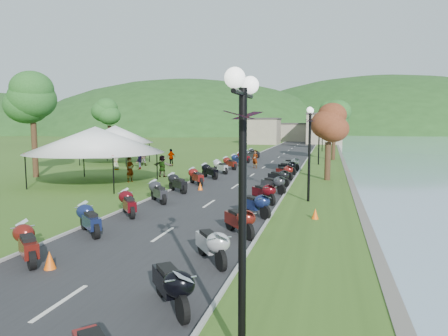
% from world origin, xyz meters
% --- Properties ---
extents(road, '(7.00, 120.00, 0.02)m').
position_xyz_m(road, '(0.00, 40.00, 0.01)').
color(road, '#29292B').
rests_on(road, ground).
extents(hills_backdrop, '(360.00, 120.00, 76.00)m').
position_xyz_m(hills_backdrop, '(0.00, 200.00, 0.00)').
color(hills_backdrop, '#285621').
rests_on(hills_backdrop, ground).
extents(far_building, '(18.00, 16.00, 5.00)m').
position_xyz_m(far_building, '(-2.00, 85.00, 2.50)').
color(far_building, gray).
rests_on(far_building, ground).
extents(moto_row_left, '(2.60, 50.23, 1.10)m').
position_xyz_m(moto_row_left, '(-2.80, 20.49, 0.55)').
color(moto_row_left, '#331411').
rests_on(moto_row_left, ground).
extents(moto_row_right, '(2.60, 33.76, 1.10)m').
position_xyz_m(moto_row_right, '(2.71, 16.98, 0.55)').
color(moto_row_right, '#331411').
rests_on(moto_row_right, ground).
extents(streetlamp_near, '(1.40, 1.40, 5.00)m').
position_xyz_m(streetlamp_near, '(4.61, 2.86, 2.50)').
color(streetlamp_near, black).
rests_on(streetlamp_near, ground).
extents(vendor_tent_main, '(6.26, 6.26, 4.00)m').
position_xyz_m(vendor_tent_main, '(-9.56, 20.64, 2.00)').
color(vendor_tent_main, white).
rests_on(vendor_tent_main, ground).
extents(vendor_tent_side, '(5.20, 5.20, 4.00)m').
position_xyz_m(vendor_tent_side, '(-15.60, 33.72, 2.00)').
color(vendor_tent_side, white).
rests_on(vendor_tent_side, ground).
extents(tree_park_left, '(3.49, 3.49, 9.69)m').
position_xyz_m(tree_park_left, '(-16.33, 22.71, 4.85)').
color(tree_park_left, '#2F6F29').
rests_on(tree_park_left, ground).
extents(tree_lakeside, '(2.32, 2.32, 6.43)m').
position_xyz_m(tree_lakeside, '(5.94, 26.69, 3.22)').
color(tree_lakeside, '#2F6F29').
rests_on(tree_lakeside, ground).
extents(pedestrian_a, '(0.69, 0.79, 1.81)m').
position_xyz_m(pedestrian_a, '(-7.80, 22.13, 0.00)').
color(pedestrian_a, slate).
rests_on(pedestrian_a, ground).
extents(pedestrian_b, '(0.89, 0.52, 1.78)m').
position_xyz_m(pedestrian_b, '(-11.97, 32.70, 0.00)').
color(pedestrian_b, slate).
rests_on(pedestrian_b, ground).
extents(pedestrian_c, '(0.79, 1.34, 1.95)m').
position_xyz_m(pedestrian_c, '(-10.88, 29.59, 0.00)').
color(pedestrian_c, slate).
rests_on(pedestrian_c, ground).
extents(traffic_cone_near, '(0.35, 0.35, 0.55)m').
position_xyz_m(traffic_cone_near, '(-1.72, 5.81, 0.28)').
color(traffic_cone_near, '#F2590C').
rests_on(traffic_cone_near, ground).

